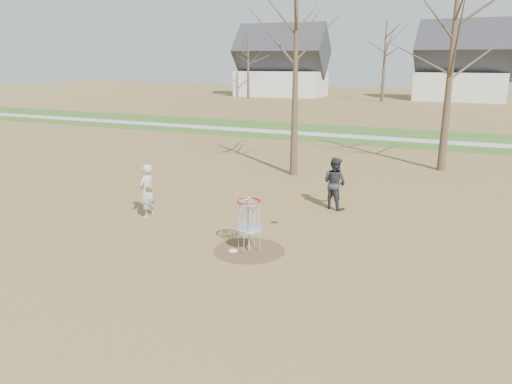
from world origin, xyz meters
TOP-DOWN VIEW (x-y plane):
  - ground at (0.00, 0.00)m, footprint 160.00×160.00m
  - green_band at (0.00, 21.00)m, footprint 160.00×8.00m
  - footpath at (0.00, 20.00)m, footprint 160.00×1.50m
  - dirt_circle at (0.00, 0.00)m, footprint 1.80×1.80m
  - player_standing at (-3.95, 1.19)m, footprint 0.43×0.62m
  - player_throwing at (0.89, 4.47)m, footprint 0.99×0.89m
  - disc_grounded at (-0.34, -0.23)m, footprint 0.22×0.22m
  - discs_in_play at (-1.55, 1.41)m, footprint 4.36×0.92m
  - disc_golf_basket at (0.00, 0.00)m, footprint 0.64×0.64m
  - bare_trees at (1.78, 35.79)m, footprint 52.62×44.98m
  - houses_row at (4.32, 52.56)m, footprint 56.51×10.01m

SIDE VIEW (x-z plane):
  - ground at x=0.00m, z-range 0.00..0.00m
  - green_band at x=0.00m, z-range 0.00..0.01m
  - dirt_circle at x=0.00m, z-range 0.00..0.01m
  - footpath at x=0.00m, z-range 0.01..0.02m
  - disc_grounded at x=-0.34m, z-range 0.01..0.03m
  - player_standing at x=-3.95m, z-range 0.00..1.64m
  - player_throwing at x=0.89m, z-range 0.00..1.67m
  - disc_golf_basket at x=0.00m, z-range 0.24..1.59m
  - discs_in_play at x=-1.55m, z-range 0.79..1.05m
  - houses_row at x=4.32m, z-range -0.11..7.15m
  - bare_trees at x=1.78m, z-range 0.85..9.85m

